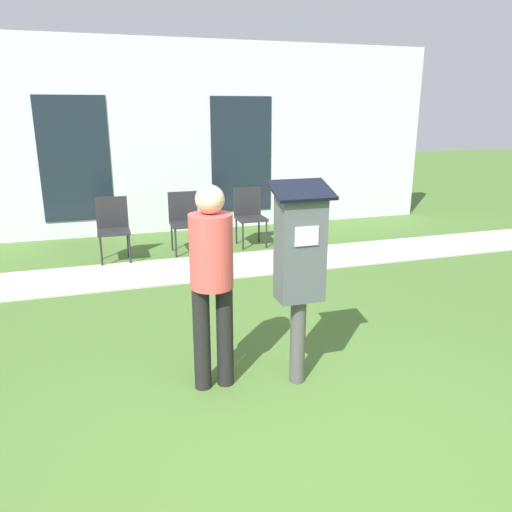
{
  "coord_description": "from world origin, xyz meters",
  "views": [
    {
      "loc": [
        -1.07,
        -2.36,
        2.09
      ],
      "look_at": [
        -0.01,
        0.98,
        1.05
      ],
      "focal_mm": 35.0,
      "sensor_mm": 36.0,
      "label": 1
    }
  ],
  "objects_px": {
    "parking_meter": "(300,259)",
    "outdoor_chair_left": "(113,224)",
    "outdoor_chair_middle": "(185,217)",
    "outdoor_chair_right": "(249,212)",
    "person_standing": "(212,273)"
  },
  "relations": [
    {
      "from": "person_standing",
      "to": "outdoor_chair_middle",
      "type": "bearing_deg",
      "value": 85.12
    },
    {
      "from": "person_standing",
      "to": "outdoor_chair_right",
      "type": "distance_m",
      "value": 4.28
    },
    {
      "from": "outdoor_chair_left",
      "to": "outdoor_chair_middle",
      "type": "bearing_deg",
      "value": 17.64
    },
    {
      "from": "parking_meter",
      "to": "outdoor_chair_left",
      "type": "height_order",
      "value": "parking_meter"
    },
    {
      "from": "outdoor_chair_left",
      "to": "outdoor_chair_middle",
      "type": "height_order",
      "value": "same"
    },
    {
      "from": "parking_meter",
      "to": "outdoor_chair_middle",
      "type": "relative_size",
      "value": 1.77
    },
    {
      "from": "person_standing",
      "to": "outdoor_chair_left",
      "type": "relative_size",
      "value": 1.76
    },
    {
      "from": "outdoor_chair_left",
      "to": "outdoor_chair_right",
      "type": "bearing_deg",
      "value": 15.91
    },
    {
      "from": "person_standing",
      "to": "outdoor_chair_right",
      "type": "xyz_separation_m",
      "value": [
        1.49,
        3.99,
        -0.4
      ]
    },
    {
      "from": "parking_meter",
      "to": "outdoor_chair_left",
      "type": "xyz_separation_m",
      "value": [
        -1.23,
        3.88,
        -0.49
      ]
    },
    {
      "from": "person_standing",
      "to": "outdoor_chair_middle",
      "type": "relative_size",
      "value": 1.76
    },
    {
      "from": "outdoor_chair_left",
      "to": "outdoor_chair_middle",
      "type": "distance_m",
      "value": 1.05
    },
    {
      "from": "parking_meter",
      "to": "outdoor_chair_right",
      "type": "height_order",
      "value": "parking_meter"
    },
    {
      "from": "person_standing",
      "to": "outdoor_chair_left",
      "type": "bearing_deg",
      "value": 100.7
    },
    {
      "from": "outdoor_chair_right",
      "to": "outdoor_chair_middle",
      "type": "bearing_deg",
      "value": -162.38
    }
  ]
}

